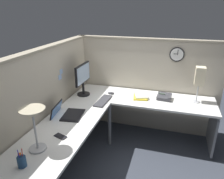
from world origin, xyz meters
TOP-DOWN VIEW (x-y plane):
  - ground_plane at (0.00, 0.00)m, footprint 6.80×6.80m
  - cubicle_wall_back at (-0.36, 0.87)m, footprint 2.57×0.12m
  - cubicle_wall_right at (0.87, -0.27)m, footprint 0.12×2.37m
  - desk at (-0.15, -0.05)m, footprint 2.35×2.15m
  - monitor at (0.32, 0.64)m, footprint 0.46×0.20m
  - laptop at (-0.38, 0.59)m, footprint 0.39×0.43m
  - keyboard at (0.16, 0.26)m, footprint 0.44×0.16m
  - computer_mouse at (0.47, 0.23)m, footprint 0.06×0.10m
  - desk_lamp_dome at (-1.09, 0.52)m, footprint 0.24×0.24m
  - pen_cup at (-1.34, 0.50)m, footprint 0.08×0.08m
  - cell_phone at (-0.84, 0.41)m, footprint 0.11×0.16m
  - office_phone at (0.50, -0.61)m, footprint 0.21×0.22m
  - book_stack at (0.48, -0.25)m, footprint 0.32×0.27m
  - desk_lamp_paper at (0.54, -1.06)m, footprint 0.13×0.13m
  - wall_clock at (0.82, -0.72)m, footprint 0.04×0.22m
  - pinned_note_middle at (-0.01, 0.82)m, footprint 0.07×0.00m
  - pinned_note_rightmost at (-0.05, 0.82)m, footprint 0.08×0.00m

SIDE VIEW (x-z plane):
  - ground_plane at x=0.00m, z-range 0.00..0.00m
  - desk at x=-0.15m, z-range 0.27..1.00m
  - cell_phone at x=-0.84m, z-range 0.73..0.74m
  - keyboard at x=0.16m, z-range 0.73..0.75m
  - computer_mouse at x=0.47m, z-range 0.73..0.76m
  - book_stack at x=0.48m, z-range 0.73..0.77m
  - laptop at x=-0.38m, z-range 0.65..0.86m
  - office_phone at x=0.50m, z-range 0.71..0.82m
  - pen_cup at x=-1.34m, z-range 0.69..0.87m
  - cubicle_wall_back at x=-0.36m, z-range 0.00..1.58m
  - cubicle_wall_right at x=0.87m, z-range 0.00..1.58m
  - monitor at x=0.32m, z-range 0.77..1.27m
  - desk_lamp_dome at x=-1.09m, z-range 0.87..1.32m
  - desk_lamp_paper at x=0.54m, z-range 0.85..1.38m
  - pinned_note_rightmost at x=-0.05m, z-range 1.09..1.16m
  - pinned_note_middle at x=-0.01m, z-range 1.16..1.22m
  - wall_clock at x=0.82m, z-range 1.25..1.47m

